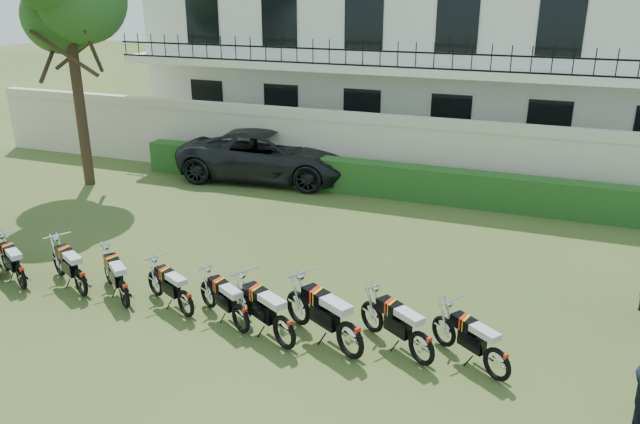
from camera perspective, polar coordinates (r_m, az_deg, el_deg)
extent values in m
plane|color=#384B1E|center=(12.70, -3.32, -8.16)|extent=(100.00, 100.00, 0.00)
cube|color=beige|center=(19.42, 6.28, 5.04)|extent=(30.00, 0.30, 2.00)
cube|color=beige|center=(19.16, 6.41, 8.36)|extent=(30.00, 0.35, 0.30)
cube|color=#1B4719|center=(18.59, 8.56, 2.64)|extent=(18.00, 0.60, 1.00)
cube|color=white|center=(24.75, 10.19, 13.98)|extent=(20.00, 8.00, 7.00)
cube|color=white|center=(20.18, 7.53, 12.80)|extent=(20.00, 1.40, 0.25)
cube|color=black|center=(19.49, 7.14, 14.34)|extent=(20.00, 0.05, 0.05)
cube|color=black|center=(19.54, 7.08, 13.03)|extent=(20.00, 0.05, 0.05)
cube|color=black|center=(23.98, -10.16, 9.20)|extent=(1.30, 0.12, 2.20)
cube|color=black|center=(23.59, -10.70, 17.57)|extent=(1.30, 0.12, 2.20)
cube|color=black|center=(22.61, -3.52, 8.82)|extent=(1.30, 0.12, 2.20)
cube|color=black|center=(22.19, -3.72, 17.72)|extent=(1.30, 0.12, 2.20)
cube|color=black|center=(21.57, 3.84, 8.27)|extent=(1.30, 0.12, 2.20)
cube|color=black|center=(21.13, 4.07, 17.59)|extent=(1.30, 0.12, 2.20)
cube|color=black|center=(20.91, 11.79, 7.51)|extent=(1.30, 0.12, 2.20)
cube|color=black|center=(20.46, 12.51, 17.11)|extent=(1.30, 0.12, 2.20)
cube|color=black|center=(20.67, 20.05, 6.58)|extent=(1.30, 0.12, 2.20)
cube|color=black|center=(20.22, 21.26, 16.24)|extent=(1.30, 0.12, 2.20)
cylinder|color=#473323|center=(20.69, -21.14, 9.37)|extent=(0.32, 0.32, 5.25)
sphere|color=#2A4F1F|center=(21.06, -22.74, 16.16)|extent=(2.20, 2.20, 2.20)
torus|color=black|center=(14.60, -27.17, -5.32)|extent=(0.54, 0.39, 0.59)
torus|color=black|center=(13.88, -24.98, -6.32)|extent=(0.52, 0.34, 0.55)
torus|color=black|center=(14.94, -26.23, -4.68)|extent=(0.52, 0.34, 0.55)
cube|color=black|center=(14.32, -25.66, -5.04)|extent=(0.51, 0.39, 0.27)
cube|color=black|center=(14.41, -26.03, -3.87)|extent=(0.47, 0.40, 0.20)
cube|color=red|center=(14.41, -26.03, -3.84)|extent=(0.11, 0.25, 0.21)
cube|color=#DCAA0B|center=(14.36, -25.98, -3.91)|extent=(0.08, 0.25, 0.21)
cube|color=silver|center=(13.99, -25.57, -4.34)|extent=(0.54, 0.43, 0.11)
cylinder|color=silver|center=(14.58, -26.48, -2.52)|extent=(0.29, 0.49, 0.03)
torus|color=black|center=(13.08, -20.02, -7.13)|extent=(0.56, 0.36, 0.59)
torus|color=black|center=(14.16, -21.89, -5.26)|extent=(0.56, 0.36, 0.59)
cube|color=black|center=(13.52, -21.00, -5.68)|extent=(0.55, 0.41, 0.29)
cube|color=black|center=(13.61, -21.46, -4.37)|extent=(0.50, 0.43, 0.21)
cube|color=red|center=(13.60, -21.47, -4.33)|extent=(0.12, 0.27, 0.22)
cube|color=#DCAA0B|center=(13.55, -21.38, -4.41)|extent=(0.09, 0.26, 0.22)
cube|color=silver|center=(13.17, -20.76, -4.90)|extent=(0.58, 0.46, 0.12)
cylinder|color=silver|center=(13.77, -22.05, -2.85)|extent=(0.30, 0.52, 0.03)
torus|color=black|center=(12.36, -16.71, -8.42)|extent=(0.50, 0.42, 0.57)
torus|color=black|center=(13.43, -18.11, -6.21)|extent=(0.50, 0.42, 0.57)
cube|color=black|center=(12.78, -17.45, -6.80)|extent=(0.51, 0.45, 0.28)
cube|color=black|center=(12.87, -17.82, -5.41)|extent=(0.48, 0.45, 0.21)
cube|color=red|center=(12.86, -17.82, -5.37)|extent=(0.15, 0.26, 0.22)
cube|color=#DCAA0B|center=(12.81, -17.76, -5.46)|extent=(0.12, 0.26, 0.22)
cube|color=silver|center=(12.44, -17.29, -6.07)|extent=(0.55, 0.49, 0.11)
cylinder|color=silver|center=(13.02, -18.28, -3.79)|extent=(0.37, 0.46, 0.03)
torus|color=black|center=(11.81, -10.69, -9.34)|extent=(0.52, 0.32, 0.55)
torus|color=black|center=(12.71, -13.52, -7.33)|extent=(0.52, 0.32, 0.55)
cube|color=black|center=(12.16, -12.10, -7.82)|extent=(0.51, 0.37, 0.27)
cube|color=black|center=(12.21, -12.68, -6.47)|extent=(0.46, 0.39, 0.20)
cube|color=red|center=(12.21, -12.69, -6.43)|extent=(0.10, 0.25, 0.21)
cube|color=#DCAA0B|center=(12.17, -12.56, -6.52)|extent=(0.07, 0.25, 0.21)
cube|color=silver|center=(11.85, -11.59, -7.06)|extent=(0.54, 0.41, 0.11)
cylinder|color=silver|center=(12.33, -13.46, -4.89)|extent=(0.27, 0.49, 0.03)
torus|color=black|center=(11.13, -5.61, -10.99)|extent=(0.52, 0.36, 0.56)
torus|color=black|center=(12.03, -8.76, -8.60)|extent=(0.52, 0.36, 0.56)
cube|color=black|center=(11.47, -7.16, -9.25)|extent=(0.52, 0.40, 0.28)
cube|color=black|center=(11.51, -7.77, -7.75)|extent=(0.48, 0.42, 0.20)
cube|color=red|center=(11.51, -7.77, -7.71)|extent=(0.12, 0.26, 0.21)
cube|color=#DCAA0B|center=(11.47, -7.63, -7.81)|extent=(0.09, 0.25, 0.21)
cube|color=silver|center=(11.14, -6.55, -8.47)|extent=(0.55, 0.45, 0.11)
cylinder|color=silver|center=(11.62, -8.59, -6.00)|extent=(0.31, 0.49, 0.03)
torus|color=black|center=(10.57, -1.07, -12.52)|extent=(0.59, 0.39, 0.63)
torus|color=black|center=(11.49, -5.31, -9.71)|extent=(0.59, 0.39, 0.63)
cube|color=black|center=(10.91, -3.14, -10.48)|extent=(0.58, 0.44, 0.31)
cube|color=black|center=(10.94, -3.92, -8.73)|extent=(0.53, 0.46, 0.23)
cube|color=red|center=(10.93, -3.92, -8.69)|extent=(0.13, 0.29, 0.24)
cube|color=#DCAA0B|center=(10.89, -3.73, -8.81)|extent=(0.10, 0.28, 0.24)
cube|color=silver|center=(10.55, -2.26, -9.58)|extent=(0.61, 0.49, 0.12)
cylinder|color=silver|center=(11.03, -4.97, -6.69)|extent=(0.33, 0.55, 0.03)
torus|color=black|center=(10.31, 5.47, -13.37)|extent=(0.63, 0.42, 0.67)
torus|color=black|center=(11.22, 0.27, -10.28)|extent=(0.63, 0.42, 0.67)
cube|color=black|center=(10.63, 2.96, -11.13)|extent=(0.63, 0.48, 0.33)
cube|color=black|center=(10.64, 2.06, -9.21)|extent=(0.57, 0.50, 0.24)
cube|color=red|center=(10.64, 2.07, -9.16)|extent=(0.14, 0.31, 0.25)
cube|color=#DCAA0B|center=(10.59, 2.30, -9.30)|extent=(0.11, 0.30, 0.25)
cube|color=silver|center=(10.27, 4.12, -10.15)|extent=(0.66, 0.53, 0.13)
cylinder|color=silver|center=(10.72, 0.84, -6.95)|extent=(0.36, 0.59, 0.03)
torus|color=black|center=(10.37, 11.77, -13.79)|extent=(0.55, 0.41, 0.60)
torus|color=black|center=(11.12, 6.92, -10.94)|extent=(0.55, 0.41, 0.60)
cube|color=black|center=(10.63, 9.48, -11.76)|extent=(0.55, 0.45, 0.30)
cube|color=black|center=(10.63, 8.70, -10.04)|extent=(0.51, 0.46, 0.22)
cube|color=red|center=(10.62, 8.70, -9.99)|extent=(0.14, 0.28, 0.23)
cube|color=#DCAA0B|center=(10.59, 8.92, -10.12)|extent=(0.11, 0.27, 0.23)
cube|color=silver|center=(10.31, 10.62, -10.92)|extent=(0.58, 0.50, 0.12)
cylinder|color=silver|center=(10.68, 7.61, -8.00)|extent=(0.36, 0.51, 0.03)
torus|color=black|center=(10.33, 18.41, -14.76)|extent=(0.51, 0.40, 0.57)
torus|color=black|center=(10.96, 13.46, -12.03)|extent=(0.51, 0.40, 0.57)
cube|color=black|center=(10.53, 16.12, -12.84)|extent=(0.51, 0.43, 0.28)
cube|color=black|center=(10.52, 15.37, -11.20)|extent=(0.48, 0.44, 0.20)
cube|color=red|center=(10.51, 15.37, -11.16)|extent=(0.14, 0.26, 0.21)
cube|color=#DCAA0B|center=(10.48, 15.60, -11.28)|extent=(0.11, 0.25, 0.21)
cube|color=silver|center=(10.25, 17.34, -12.06)|extent=(0.54, 0.48, 0.11)
cylinder|color=silver|center=(10.54, 14.31, -9.26)|extent=(0.35, 0.47, 0.03)
imported|color=black|center=(20.39, -4.70, 5.23)|extent=(6.00, 3.27, 1.60)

